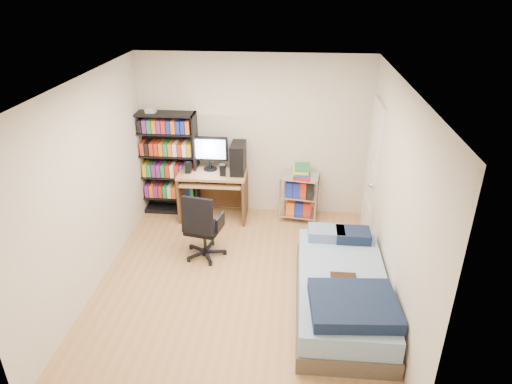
# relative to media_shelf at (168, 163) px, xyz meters

# --- Properties ---
(room) EXTENTS (3.58, 4.08, 2.58)m
(room) POSITION_rel_media_shelf_xyz_m (1.32, -1.84, 0.41)
(room) COLOR tan
(room) RESTS_ON ground
(media_shelf) EXTENTS (0.92, 0.31, 1.70)m
(media_shelf) POSITION_rel_media_shelf_xyz_m (0.00, 0.00, 0.00)
(media_shelf) COLOR black
(media_shelf) RESTS_ON room
(computer_desk) EXTENTS (1.03, 0.60, 1.30)m
(computer_desk) POSITION_rel_media_shelf_xyz_m (0.82, -0.11, -0.14)
(computer_desk) COLOR tan
(computer_desk) RESTS_ON room
(office_chair) EXTENTS (0.67, 0.67, 0.96)m
(office_chair) POSITION_rel_media_shelf_xyz_m (0.77, -1.28, -0.53)
(office_chair) COLOR black
(office_chair) RESTS_ON room
(wire_cart) EXTENTS (0.62, 0.48, 0.91)m
(wire_cart) POSITION_rel_media_shelf_xyz_m (2.06, -0.11, -0.25)
(wire_cart) COLOR silver
(wire_cart) RESTS_ON room
(bed) EXTENTS (1.02, 2.04, 0.58)m
(bed) POSITION_rel_media_shelf_xyz_m (2.55, -2.21, -0.58)
(bed) COLOR brown
(bed) RESTS_ON room
(door) EXTENTS (0.12, 0.80, 2.00)m
(door) POSITION_rel_media_shelf_xyz_m (3.05, -0.49, 0.16)
(door) COLOR silver
(door) RESTS_ON room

